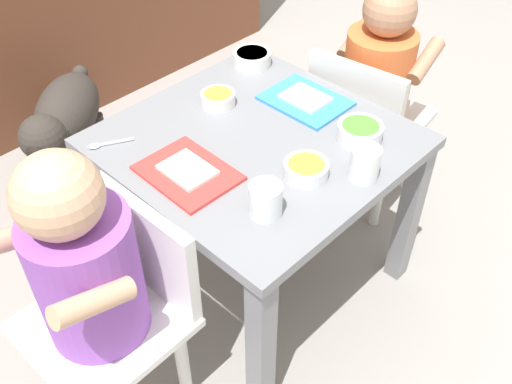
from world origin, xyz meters
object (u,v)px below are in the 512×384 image
(veggie_bowl_far, at_px, (360,132))
(veggie_bowl_near, at_px, (306,169))
(seated_child_left, at_px, (91,271))
(cereal_bowl_left_side, at_px, (218,98))
(water_cup_left, at_px, (266,202))
(dining_table, at_px, (256,165))
(cereal_bowl_right_side, at_px, (252,58))
(seated_child_right, at_px, (376,78))
(spoon_by_left_tray, at_px, (106,144))
(food_tray_right, at_px, (306,100))
(dog, at_px, (64,117))
(food_tray_left, at_px, (188,172))
(water_cup_right, at_px, (364,165))

(veggie_bowl_far, height_order, veggie_bowl_near, veggie_bowl_far)
(seated_child_left, distance_m, cereal_bowl_left_side, 0.53)
(seated_child_left, height_order, water_cup_left, seated_child_left)
(dining_table, relative_size, water_cup_left, 8.89)
(veggie_bowl_far, relative_size, cereal_bowl_right_side, 1.01)
(seated_child_right, height_order, spoon_by_left_tray, seated_child_right)
(veggie_bowl_far, bearing_deg, seated_child_left, 168.19)
(food_tray_right, xyz_separation_m, veggie_bowl_far, (-0.03, -0.18, 0.01))
(seated_child_left, xyz_separation_m, dog, (0.36, 0.74, -0.21))
(dog, distance_m, veggie_bowl_near, 0.90)
(dog, relative_size, spoon_by_left_tray, 4.24)
(seated_child_right, bearing_deg, veggie_bowl_far, -152.15)
(seated_child_left, relative_size, water_cup_left, 10.32)
(food_tray_right, height_order, veggie_bowl_near, veggie_bowl_near)
(dog, distance_m, food_tray_left, 0.73)
(food_tray_right, bearing_deg, water_cup_left, -150.75)
(food_tray_right, bearing_deg, dog, 112.28)
(food_tray_right, relative_size, cereal_bowl_right_side, 1.97)
(dog, xyz_separation_m, water_cup_left, (-0.06, -0.88, 0.26))
(seated_child_right, xyz_separation_m, dog, (-0.55, 0.71, -0.19))
(spoon_by_left_tray, bearing_deg, seated_child_right, -17.50)
(dining_table, relative_size, dog, 1.50)
(veggie_bowl_far, height_order, cereal_bowl_left_side, veggie_bowl_far)
(food_tray_right, relative_size, veggie_bowl_far, 1.95)
(dining_table, distance_m, spoon_by_left_tray, 0.33)
(seated_child_left, height_order, cereal_bowl_left_side, seated_child_left)
(veggie_bowl_near, relative_size, spoon_by_left_tray, 0.97)
(dog, bearing_deg, cereal_bowl_right_side, -55.99)
(food_tray_left, relative_size, spoon_by_left_tray, 2.10)
(seated_child_right, bearing_deg, dog, 128.07)
(food_tray_right, height_order, spoon_by_left_tray, food_tray_right)
(veggie_bowl_far, bearing_deg, dog, 106.15)
(food_tray_left, height_order, veggie_bowl_near, veggie_bowl_near)
(food_tray_left, bearing_deg, veggie_bowl_far, -28.01)
(dog, xyz_separation_m, cereal_bowl_left_side, (0.13, -0.55, 0.25))
(water_cup_left, xyz_separation_m, cereal_bowl_left_side, (0.19, 0.33, -0.01))
(food_tray_right, relative_size, veggie_bowl_near, 2.11)
(cereal_bowl_right_side, bearing_deg, cereal_bowl_left_side, -158.93)
(water_cup_left, bearing_deg, spoon_by_left_tray, 102.32)
(water_cup_left, xyz_separation_m, veggie_bowl_far, (0.31, 0.01, -0.01))
(cereal_bowl_left_side, bearing_deg, water_cup_left, -119.79)
(dog, bearing_deg, seated_child_left, -115.86)
(seated_child_right, bearing_deg, cereal_bowl_left_side, 159.19)
(veggie_bowl_far, bearing_deg, water_cup_right, -140.11)
(seated_child_right, distance_m, dog, 0.92)
(seated_child_right, distance_m, veggie_bowl_far, 0.35)
(seated_child_left, bearing_deg, veggie_bowl_far, -11.81)
(water_cup_left, height_order, cereal_bowl_right_side, water_cup_left)
(cereal_bowl_left_side, bearing_deg, seated_child_right, -20.81)
(dog, bearing_deg, water_cup_right, -80.73)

